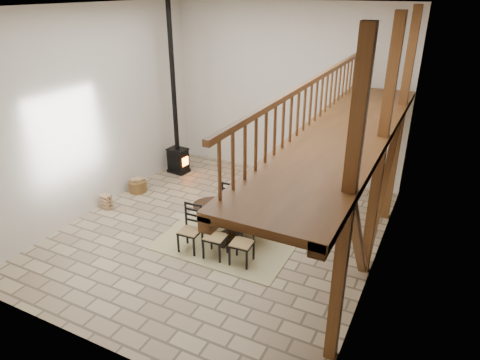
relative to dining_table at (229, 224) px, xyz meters
The scene contains 7 objects.
ground 0.61m from the dining_table, 144.83° to the left, with size 8.00×8.00×0.00m, color tan.
room_shell 2.74m from the dining_table, 17.51° to the left, with size 7.02×8.02×5.01m.
rug 0.42m from the dining_table, 93.56° to the left, with size 3.00×2.50×0.02m, color tan.
dining_table is the anchor object (origin of this frame).
wood_stove 4.36m from the dining_table, 139.59° to the left, with size 0.64×0.52×5.00m.
log_basket 3.69m from the dining_table, 162.67° to the left, with size 0.49×0.49×0.41m.
log_stack 3.61m from the dining_table, behind, with size 0.31×0.23×0.40m.
Camera 1 is at (4.36, -7.63, 5.35)m, focal length 32.00 mm.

